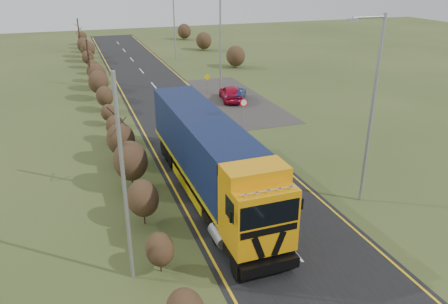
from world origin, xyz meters
name	(u,v)px	position (x,y,z in m)	size (l,w,h in m)	color
ground	(254,204)	(0.00, 0.00, 0.00)	(160.00, 160.00, 0.00)	#35421C
road	(201,141)	(0.00, 10.00, 0.01)	(8.00, 120.00, 0.02)	black
layby	(234,99)	(6.50, 20.00, 0.01)	(6.00, 18.00, 0.02)	#312E2B
lane_markings	(202,143)	(0.00, 9.69, 0.03)	(7.52, 116.00, 0.01)	gold
hedgerow	(122,141)	(-6.00, 7.89, 1.62)	(2.24, 102.04, 6.05)	#311F15
lorry	(209,154)	(-1.97, 1.80, 2.57)	(3.16, 16.27, 4.53)	black
car_red_hatchback	(230,93)	(5.93, 19.59, 0.75)	(1.78, 4.42, 1.51)	#A30823
car_blue_sedan	(236,94)	(6.48, 19.42, 0.66)	(1.40, 4.00, 1.32)	#0B173E
streetlight_near	(371,104)	(5.66, -1.56, 5.56)	(2.12, 0.20, 10.04)	gray
streetlight_mid	(219,40)	(5.57, 21.91, 5.56)	(2.13, 0.20, 10.04)	gray
streetlight_far	(174,27)	(5.70, 41.46, 4.63)	(1.80, 0.18, 8.44)	gray
left_pole	(124,184)	(-7.20, -3.96, 4.36)	(0.16, 0.16, 8.72)	gray
speed_sign	(244,107)	(4.20, 11.93, 1.69)	(0.66, 0.10, 2.41)	gray
warning_board	(207,81)	(4.84, 23.61, 1.16)	(0.73, 0.11, 1.91)	gray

